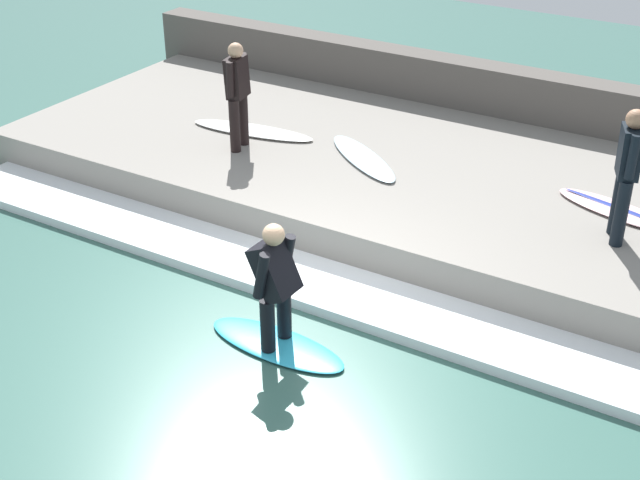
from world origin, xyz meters
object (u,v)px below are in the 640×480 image
at_px(surfer_riding, 275,279).
at_px(surfboard_spare, 363,158).
at_px(surfer_waiting_near, 237,90).
at_px(surfer_waiting_far, 627,168).
at_px(surfboard_waiting_near, 253,130).
at_px(surfboard_waiting_far, 618,210).
at_px(surfboard_riding, 277,344).

distance_m(surfer_riding, surfboard_spare, 3.77).
xyz_separation_m(surfer_waiting_near, surfer_waiting_far, (0.06, -5.25, 0.04)).
xyz_separation_m(surfboard_waiting_near, surfboard_waiting_far, (0.19, -5.28, 0.00)).
relative_size(surfboard_waiting_near, surfboard_spare, 1.19).
height_order(surfer_riding, surfboard_spare, surfer_riding).
relative_size(surfer_riding, surfer_waiting_far, 0.88).
bearing_deg(surfer_waiting_far, surfboard_spare, 82.65).
xyz_separation_m(surfer_waiting_far, surfboard_spare, (0.46, 3.55, -0.86)).
xyz_separation_m(surfboard_riding, surfboard_spare, (3.63, 0.97, 0.53)).
xyz_separation_m(surfer_waiting_near, surfboard_waiting_far, (0.74, -5.11, -0.82)).
bearing_deg(surfboard_waiting_near, surfboard_riding, -142.22).
relative_size(surfboard_riding, surfboard_waiting_near, 0.83).
bearing_deg(surfer_waiting_near, surfer_riding, -139.34).
bearing_deg(surfer_waiting_far, surfboard_waiting_near, 84.77).
bearing_deg(surfboard_spare, surfboard_waiting_near, 88.83).
bearing_deg(surfer_waiting_near, surfboard_waiting_far, -81.71).
bearing_deg(surfer_waiting_far, surfer_waiting_near, 90.67).
relative_size(surfer_riding, surfboard_waiting_near, 0.70).
bearing_deg(surfboard_waiting_far, surfer_waiting_far, -168.22).
height_order(surfboard_riding, surfboard_waiting_far, surfboard_waiting_far).
bearing_deg(surfer_waiting_near, surfboard_waiting_near, 17.20).
bearing_deg(surfer_riding, surfboard_waiting_far, -32.34).
xyz_separation_m(surfboard_riding, surfboard_waiting_near, (3.67, 2.84, 0.53)).
xyz_separation_m(surfboard_riding, surfer_riding, (0.00, 0.00, 0.80)).
bearing_deg(surfer_waiting_far, surfboard_waiting_far, 11.78).
relative_size(surfboard_riding, surfboard_waiting_far, 0.97).
xyz_separation_m(surfboard_riding, surfer_waiting_far, (3.17, -2.58, 1.39)).
bearing_deg(surfer_waiting_far, surfboard_riding, 140.84).
height_order(surfer_riding, surfer_waiting_near, surfer_waiting_near).
distance_m(surfer_riding, surfboard_waiting_far, 4.57).
bearing_deg(surfer_riding, surfer_waiting_near, 40.66).
xyz_separation_m(surfboard_waiting_near, surfer_waiting_far, (-0.50, -5.43, 0.86)).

